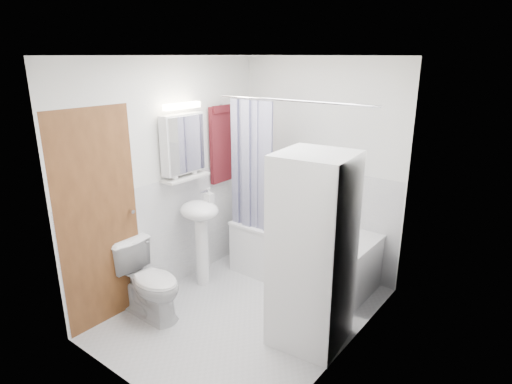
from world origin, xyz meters
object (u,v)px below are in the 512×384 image
Objects in this scene: bathtub at (303,251)px; sink at (200,224)px; washer_dryer at (312,251)px; toilet at (149,281)px.

sink is (-0.82, -0.78, 0.37)m from bathtub.
washer_dryer is 1.60m from toilet.
bathtub is 1.70m from toilet.
sink is at bearing -136.42° from bathtub.
sink is at bearing 169.18° from washer_dryer.
washer_dryer reaches higher than sink.
toilet is (0.03, -0.74, -0.34)m from sink.
sink is 0.62× the size of washer_dryer.
bathtub is 2.14× the size of toilet.
washer_dryer is at bearing -4.76° from sink.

